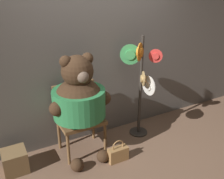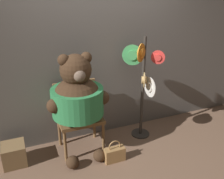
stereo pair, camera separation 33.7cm
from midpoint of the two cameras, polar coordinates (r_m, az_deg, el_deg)
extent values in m
plane|color=brown|center=(3.50, 3.94, -15.47)|extent=(14.00, 14.00, 0.00)
cube|color=#66605B|center=(3.58, -0.87, 6.67)|extent=(8.00, 0.10, 2.33)
cylinder|color=brown|center=(3.34, -7.73, -12.90)|extent=(0.04, 0.04, 0.45)
cylinder|color=brown|center=(3.48, 0.82, -11.09)|extent=(0.04, 0.04, 0.45)
cylinder|color=brown|center=(3.66, -9.34, -9.50)|extent=(0.04, 0.04, 0.45)
cylinder|color=brown|center=(3.78, -1.51, -8.00)|extent=(0.04, 0.04, 0.45)
cube|color=brown|center=(3.42, -4.53, -6.82)|extent=(0.59, 0.45, 0.05)
cube|color=brown|center=(3.49, -5.71, -1.63)|extent=(0.59, 0.04, 0.45)
sphere|color=#3D2819|center=(3.22, -4.92, -2.79)|extent=(0.66, 0.66, 0.66)
cylinder|color=#2D7F47|center=(3.22, -4.92, -2.79)|extent=(0.67, 0.67, 0.36)
sphere|color=#3D2819|center=(3.05, -5.19, 4.45)|extent=(0.39, 0.39, 0.39)
sphere|color=#3D2819|center=(2.98, -7.83, 6.62)|extent=(0.14, 0.14, 0.14)
sphere|color=#3D2819|center=(3.05, -2.79, 7.23)|extent=(0.14, 0.14, 0.14)
sphere|color=brown|center=(2.91, -4.19, 3.11)|extent=(0.14, 0.14, 0.14)
sphere|color=#3D2819|center=(3.06, -10.05, -3.78)|extent=(0.18, 0.18, 0.18)
sphere|color=#3D2819|center=(3.23, 0.79, -1.95)|extent=(0.18, 0.18, 0.18)
sphere|color=#3D2819|center=(3.31, -5.99, -16.30)|extent=(0.17, 0.17, 0.17)
sphere|color=#3D2819|center=(3.40, 0.06, -14.93)|extent=(0.17, 0.17, 0.17)
cylinder|color=#332D28|center=(4.01, 8.92, -9.98)|extent=(0.28, 0.28, 0.02)
cylinder|color=#332D28|center=(3.65, 9.65, 0.04)|extent=(0.04, 0.04, 1.54)
cylinder|color=red|center=(3.48, 13.24, 7.14)|extent=(0.16, 0.13, 0.19)
cylinder|color=red|center=(3.48, 13.24, 7.14)|extent=(0.10, 0.10, 0.09)
cylinder|color=orange|center=(3.36, 9.59, 8.22)|extent=(0.20, 0.17, 0.25)
cylinder|color=orange|center=(3.36, 9.59, 8.22)|extent=(0.14, 0.13, 0.12)
cylinder|color=tan|center=(3.41, 10.18, 2.10)|extent=(0.10, 0.19, 0.21)
cylinder|color=tan|center=(3.41, 10.18, 2.10)|extent=(0.11, 0.12, 0.10)
cylinder|color=silver|center=(3.48, 11.40, 0.48)|extent=(0.02, 0.28, 0.28)
cylinder|color=silver|center=(3.48, 11.40, 0.48)|extent=(0.05, 0.14, 0.14)
cylinder|color=#3D9351|center=(3.50, 7.50, 7.76)|extent=(0.25, 0.17, 0.29)
cylinder|color=#3D9351|center=(3.50, 7.50, 7.76)|extent=(0.15, 0.12, 0.14)
cube|color=#A87A47|center=(3.40, 3.54, -14.71)|extent=(0.27, 0.11, 0.19)
torus|color=#A87A47|center=(3.32, 3.60, -12.88)|extent=(0.17, 0.02, 0.17)
cube|color=brown|center=(3.50, -18.85, -13.91)|extent=(0.29, 0.29, 0.29)
camera|label=1|loc=(0.17, -87.14, 1.22)|focal=40.00mm
camera|label=2|loc=(0.17, 92.86, -1.22)|focal=40.00mm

